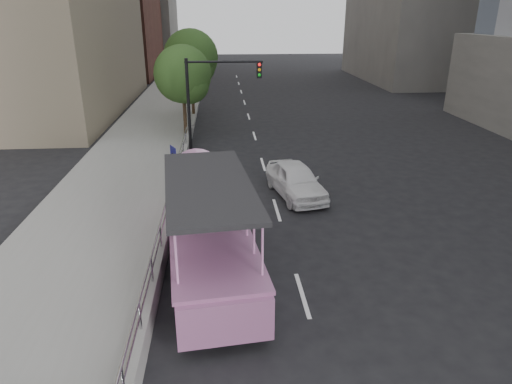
{
  "coord_description": "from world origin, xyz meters",
  "views": [
    {
      "loc": [
        -1.16,
        -12.78,
        7.4
      ],
      "look_at": [
        0.01,
        2.07,
        1.56
      ],
      "focal_mm": 32.0,
      "sensor_mm": 36.0,
      "label": 1
    }
  ],
  "objects_px": {
    "traffic_signal": "(210,90)",
    "street_tree_far": "(192,59)",
    "car": "(296,180)",
    "duck_boat": "(207,226)",
    "parking_sign": "(174,172)",
    "street_tree_near": "(184,77)"
  },
  "relations": [
    {
      "from": "street_tree_near",
      "to": "car",
      "type": "bearing_deg",
      "value": -63.06
    },
    {
      "from": "duck_boat",
      "to": "traffic_signal",
      "type": "bearing_deg",
      "value": 90.03
    },
    {
      "from": "duck_boat",
      "to": "parking_sign",
      "type": "xyz_separation_m",
      "value": [
        -1.3,
        3.72,
        0.57
      ]
    },
    {
      "from": "car",
      "to": "traffic_signal",
      "type": "bearing_deg",
      "value": 106.26
    },
    {
      "from": "parking_sign",
      "to": "traffic_signal",
      "type": "relative_size",
      "value": 0.52
    },
    {
      "from": "traffic_signal",
      "to": "car",
      "type": "bearing_deg",
      "value": -62.13
    },
    {
      "from": "duck_boat",
      "to": "traffic_signal",
      "type": "distance_m",
      "value": 12.35
    },
    {
      "from": "street_tree_far",
      "to": "street_tree_near",
      "type": "bearing_deg",
      "value": -91.91
    },
    {
      "from": "traffic_signal",
      "to": "street_tree_near",
      "type": "distance_m",
      "value": 3.8
    },
    {
      "from": "traffic_signal",
      "to": "street_tree_near",
      "type": "bearing_deg",
      "value": 114.98
    },
    {
      "from": "car",
      "to": "street_tree_near",
      "type": "xyz_separation_m",
      "value": [
        -5.3,
        10.43,
        3.1
      ]
    },
    {
      "from": "car",
      "to": "street_tree_near",
      "type": "height_order",
      "value": "street_tree_near"
    },
    {
      "from": "parking_sign",
      "to": "street_tree_near",
      "type": "bearing_deg",
      "value": 91.47
    },
    {
      "from": "street_tree_near",
      "to": "duck_boat",
      "type": "bearing_deg",
      "value": -84.11
    },
    {
      "from": "car",
      "to": "street_tree_far",
      "type": "bearing_deg",
      "value": 95.64
    },
    {
      "from": "car",
      "to": "street_tree_near",
      "type": "bearing_deg",
      "value": 105.33
    },
    {
      "from": "parking_sign",
      "to": "traffic_signal",
      "type": "distance_m",
      "value": 8.69
    },
    {
      "from": "car",
      "to": "traffic_signal",
      "type": "distance_m",
      "value": 8.4
    },
    {
      "from": "car",
      "to": "traffic_signal",
      "type": "relative_size",
      "value": 0.81
    },
    {
      "from": "duck_boat",
      "to": "parking_sign",
      "type": "height_order",
      "value": "duck_boat"
    },
    {
      "from": "street_tree_far",
      "to": "traffic_signal",
      "type": "bearing_deg",
      "value": -81.57
    },
    {
      "from": "traffic_signal",
      "to": "street_tree_far",
      "type": "height_order",
      "value": "street_tree_far"
    }
  ]
}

